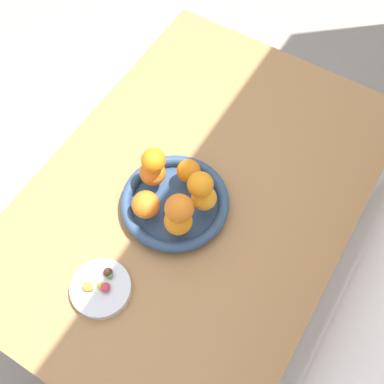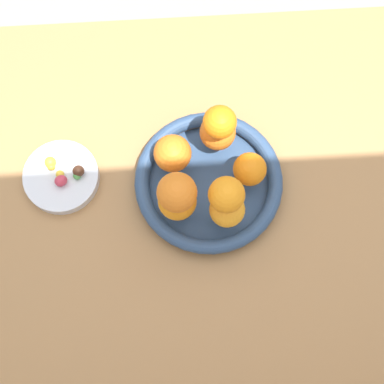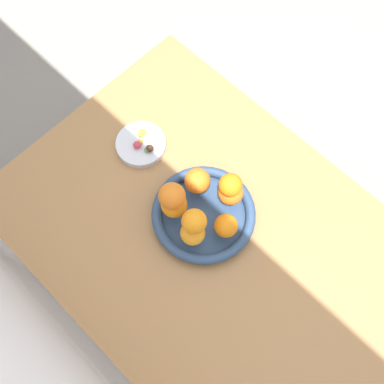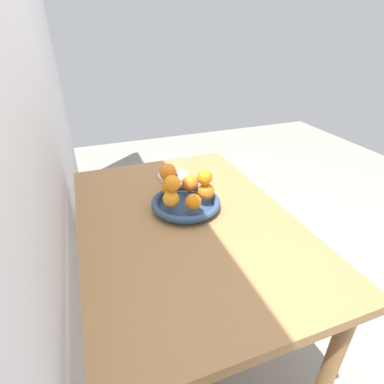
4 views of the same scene
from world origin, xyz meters
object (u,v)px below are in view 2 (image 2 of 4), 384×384
orange_0 (227,210)px  candy_ball_6 (78,171)px  orange_5 (177,192)px  dining_table (240,208)px  candy_ball_5 (50,162)px  orange_2 (218,132)px  candy_ball_3 (77,176)px  orange_1 (250,169)px  orange_6 (227,195)px  candy_ball_2 (62,180)px  candy_ball_4 (60,174)px  orange_4 (177,201)px  orange_7 (220,122)px  candy_ball_1 (51,166)px  candy_dish (61,177)px  fruit_bowl (209,182)px  orange_3 (172,153)px  candy_ball_0 (60,181)px

orange_0 → candy_ball_6: size_ratio=2.89×
orange_0 → orange_5: bearing=-10.1°
dining_table → candy_ball_5: 0.37m
orange_2 → candy_ball_3: (0.25, 0.05, -0.04)m
orange_1 → orange_6: orange_6 is taller
candy_ball_2 → orange_0: bearing=164.1°
orange_1 → candy_ball_4: size_ratio=3.78×
orange_4 → candy_ball_4: (0.21, -0.07, -0.04)m
orange_4 → candy_ball_4: orange_4 is taller
orange_5 → candy_ball_2: 0.24m
dining_table → orange_2: bearing=-65.6°
candy_ball_4 → orange_4: bearing=160.2°
orange_7 → candy_ball_1: bearing=4.4°
candy_dish → orange_2: 0.30m
fruit_bowl → candy_dish: (0.27, -0.03, -0.01)m
orange_2 → candy_ball_5: 0.30m
orange_6 → candy_ball_3: bearing=-17.6°
candy_dish → orange_5: bearing=159.1°
orange_2 → fruit_bowl: bearing=75.2°
orange_0 → orange_3: 0.14m
candy_dish → candy_ball_1: candy_ball_1 is taller
dining_table → fruit_bowl: (0.06, -0.02, 0.11)m
candy_dish → candy_ball_6: size_ratio=6.45×
orange_6 → candy_ball_1: (0.30, -0.10, -0.10)m
orange_4 → candy_ball_5: orange_4 is taller
candy_ball_0 → candy_ball_3: bearing=-162.5°
candy_ball_0 → candy_ball_2: bearing=-153.7°
fruit_bowl → candy_ball_6: size_ratio=12.54×
orange_0 → candy_ball_0: 0.30m
orange_2 → candy_ball_5: bearing=4.4°
orange_5 → orange_6: size_ratio=1.09×
fruit_bowl → orange_0: bearing=111.2°
candy_ball_0 → candy_ball_2: size_ratio=1.00×
orange_5 → candy_ball_4: bearing=-20.8°
candy_ball_1 → candy_ball_2: candy_ball_2 is taller
fruit_bowl → orange_2: 0.09m
orange_6 → candy_ball_5: bearing=-19.7°
candy_ball_1 → candy_ball_3: candy_ball_1 is taller
dining_table → orange_3: bearing=-26.6°
orange_0 → orange_1: orange_0 is taller
orange_6 → orange_7: size_ratio=1.05×
dining_table → candy_ball_2: size_ratio=54.39×
orange_4 → orange_0: bearing=167.0°
orange_6 → candy_ball_3: size_ratio=4.20×
candy_dish → candy_ball_0: candy_ball_0 is taller
candy_dish → orange_2: size_ratio=2.14×
orange_6 → candy_ball_1: 0.33m
orange_6 → candy_ball_2: size_ratio=2.97×
orange_4 → candy_ball_1: orange_4 is taller
fruit_bowl → candy_ball_3: size_ratio=18.55×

